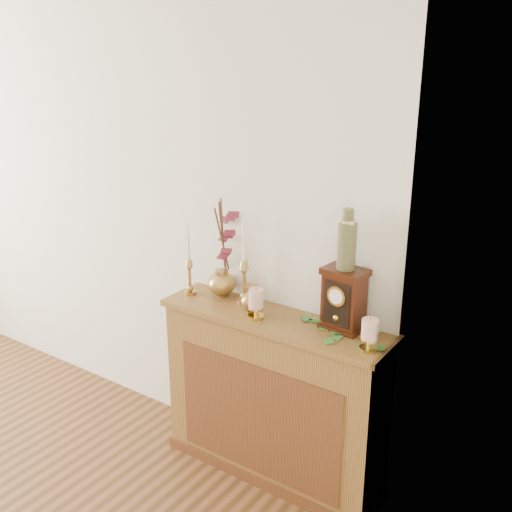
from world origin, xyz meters
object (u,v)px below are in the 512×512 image
Objects in this scene: ginger_jar at (227,251)px; ceramic_vase at (347,242)px; mantel_clock at (344,300)px; bud_vase at (250,300)px; candlestick_center at (244,275)px; candlestick_left at (189,271)px.

ceramic_vase is (0.72, -0.03, 0.18)m from ginger_jar.
mantel_clock is at bearing -2.75° from ginger_jar.
ceramic_vase is at bearing 13.16° from bud_vase.
ginger_jar is at bearing -176.53° from mantel_clock.
bud_vase is at bearing -160.93° from mantel_clock.
candlestick_center is at bearing -18.75° from ginger_jar.
candlestick_left reaches higher than bud_vase.
ginger_jar is at bearing 150.66° from bud_vase.
ceramic_vase is at bearing 1.92° from candlestick_center.
candlestick_left reaches higher than mantel_clock.
candlestick_left is 0.42m from bud_vase.
ceramic_vase is at bearing 5.70° from candlestick_left.
ceramic_vase is (0.57, 0.02, 0.28)m from candlestick_center.
bud_vase is at bearing -41.69° from candlestick_center.
bud_vase is 0.34m from ginger_jar.
bud_vase is 0.27× the size of ginger_jar.
ginger_jar is (0.17, 0.12, 0.12)m from candlestick_left.
ceramic_vase reaches higher than mantel_clock.
ceramic_vase is at bearing -2.53° from ginger_jar.
ginger_jar is at bearing 177.47° from ceramic_vase.
bud_vase is 0.49m from mantel_clock.
ginger_jar reaches higher than candlestick_left.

